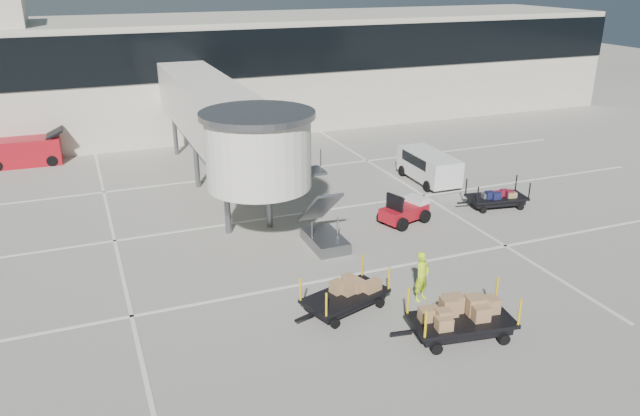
{
  "coord_description": "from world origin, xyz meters",
  "views": [
    {
      "loc": [
        -10.92,
        -18.23,
        11.52
      ],
      "look_at": [
        -1.8,
        4.58,
        2.0
      ],
      "focal_mm": 35.0,
      "sensor_mm": 36.0,
      "label": 1
    }
  ],
  "objects_px": {
    "box_cart_far": "(348,294)",
    "minivan": "(428,164)",
    "suitcase_cart": "(498,198)",
    "box_cart_near": "(462,318)",
    "ground_worker": "(422,276)",
    "baggage_tug": "(405,211)",
    "belt_loader": "(25,152)"
  },
  "relations": [
    {
      "from": "suitcase_cart",
      "to": "belt_loader",
      "type": "height_order",
      "value": "belt_loader"
    },
    {
      "from": "suitcase_cart",
      "to": "box_cart_near",
      "type": "height_order",
      "value": "box_cart_near"
    },
    {
      "from": "suitcase_cart",
      "to": "minivan",
      "type": "xyz_separation_m",
      "value": [
        -1.16,
        4.97,
        0.51
      ]
    },
    {
      "from": "box_cart_near",
      "to": "ground_worker",
      "type": "height_order",
      "value": "ground_worker"
    },
    {
      "from": "baggage_tug",
      "to": "box_cart_near",
      "type": "xyz_separation_m",
      "value": [
        -3.11,
        -9.44,
        0.1
      ]
    },
    {
      "from": "baggage_tug",
      "to": "minivan",
      "type": "distance_m",
      "value": 6.54
    },
    {
      "from": "box_cart_near",
      "to": "box_cart_far",
      "type": "xyz_separation_m",
      "value": [
        -2.77,
        3.02,
        -0.09
      ]
    },
    {
      "from": "minivan",
      "to": "baggage_tug",
      "type": "bearing_deg",
      "value": -129.0
    },
    {
      "from": "ground_worker",
      "to": "minivan",
      "type": "distance_m",
      "value": 13.88
    },
    {
      "from": "box_cart_far",
      "to": "belt_loader",
      "type": "height_order",
      "value": "belt_loader"
    },
    {
      "from": "baggage_tug",
      "to": "box_cart_near",
      "type": "distance_m",
      "value": 9.94
    },
    {
      "from": "box_cart_near",
      "to": "minivan",
      "type": "height_order",
      "value": "minivan"
    },
    {
      "from": "box_cart_far",
      "to": "minivan",
      "type": "distance_m",
      "value": 15.24
    },
    {
      "from": "baggage_tug",
      "to": "box_cart_far",
      "type": "relative_size",
      "value": 0.68
    },
    {
      "from": "suitcase_cart",
      "to": "minivan",
      "type": "relative_size",
      "value": 0.82
    },
    {
      "from": "belt_loader",
      "to": "baggage_tug",
      "type": "bearing_deg",
      "value": -42.47
    },
    {
      "from": "box_cart_near",
      "to": "box_cart_far",
      "type": "relative_size",
      "value": 1.09
    },
    {
      "from": "ground_worker",
      "to": "box_cart_far",
      "type": "bearing_deg",
      "value": 146.75
    },
    {
      "from": "baggage_tug",
      "to": "ground_worker",
      "type": "distance_m",
      "value": 7.5
    },
    {
      "from": "box_cart_near",
      "to": "box_cart_far",
      "type": "distance_m",
      "value": 4.09
    },
    {
      "from": "baggage_tug",
      "to": "box_cart_far",
      "type": "bearing_deg",
      "value": -150.6
    },
    {
      "from": "box_cart_near",
      "to": "suitcase_cart",
      "type": "bearing_deg",
      "value": 56.55
    },
    {
      "from": "baggage_tug",
      "to": "ground_worker",
      "type": "height_order",
      "value": "ground_worker"
    },
    {
      "from": "suitcase_cart",
      "to": "baggage_tug",
      "type": "bearing_deg",
      "value": -170.9
    },
    {
      "from": "minivan",
      "to": "belt_loader",
      "type": "bearing_deg",
      "value": 152.02
    },
    {
      "from": "box_cart_far",
      "to": "suitcase_cart",
      "type": "bearing_deg",
      "value": 11.67
    },
    {
      "from": "baggage_tug",
      "to": "belt_loader",
      "type": "distance_m",
      "value": 24.25
    },
    {
      "from": "box_cart_far",
      "to": "minivan",
      "type": "xyz_separation_m",
      "value": [
        10.1,
        11.41,
        0.43
      ]
    },
    {
      "from": "box_cart_near",
      "to": "ground_worker",
      "type": "xyz_separation_m",
      "value": [
        0.01,
        2.63,
        0.29
      ]
    },
    {
      "from": "ground_worker",
      "to": "minivan",
      "type": "bearing_deg",
      "value": 32.84
    },
    {
      "from": "suitcase_cart",
      "to": "ground_worker",
      "type": "relative_size",
      "value": 1.93
    },
    {
      "from": "suitcase_cart",
      "to": "box_cart_far",
      "type": "distance_m",
      "value": 12.97
    }
  ]
}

